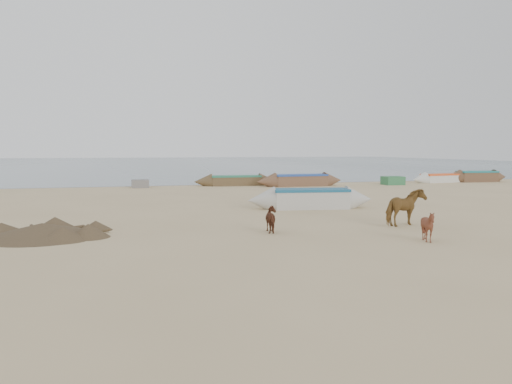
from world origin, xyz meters
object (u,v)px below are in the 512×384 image
calf_front (428,226)px  calf_right (274,219)px  cow_adult (405,207)px  near_canoe (311,199)px

calf_front → calf_right: calf_front is taller
cow_adult → near_canoe: size_ratio=0.27×
cow_adult → near_canoe: cow_adult is taller
calf_front → calf_right: 4.90m
calf_right → near_canoe: bearing=-51.8°
cow_adult → calf_right: cow_adult is taller
calf_front → near_canoe: (-0.31, 8.76, -0.01)m
near_canoe → calf_right: bearing=-113.5°
calf_right → near_canoe: size_ratio=0.15×
near_canoe → calf_front: bearing=-79.7°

